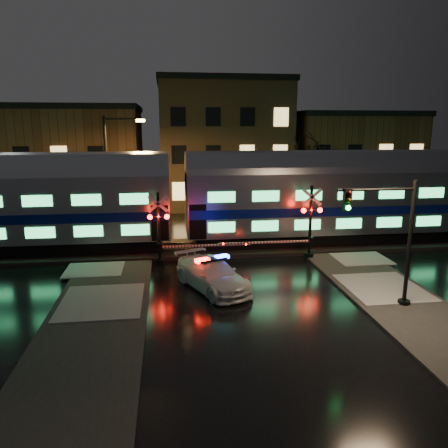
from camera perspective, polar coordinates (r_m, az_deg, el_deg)
The scene contains 13 objects.
ground at distance 22.97m, azimuth 1.77°, elevation -6.70°, with size 120.00×120.00×0.00m, color black.
ballast at distance 27.65m, azimuth 0.10°, elevation -3.06°, with size 90.00×4.20×0.24m, color black.
sidewalk_left at distance 17.39m, azimuth -17.04°, elevation -13.67°, with size 4.00×20.00×0.12m, color #2D2D2D.
sidewalk_right at distance 19.86m, azimuth 24.00°, elevation -10.84°, with size 4.00×20.00×0.12m, color #2D2D2D.
building_left at distance 44.51m, azimuth -19.99°, elevation 7.89°, with size 14.00×10.00×9.00m, color #533120.
building_mid at distance 44.27m, azimuth -0.35°, elevation 10.24°, with size 12.00×11.00×11.50m, color brown.
building_right at distance 47.30m, azimuth 15.72°, elevation 8.11°, with size 12.00×10.00×8.50m, color #533120.
train at distance 26.73m, azimuth -6.06°, elevation 3.49°, with size 51.00×3.12×5.92m.
police_car at distance 20.91m, azimuth -1.54°, elevation -6.59°, with size 3.80×5.28×1.58m.
crossing_signal_right at distance 25.63m, azimuth 10.49°, elevation -0.69°, with size 6.09×0.67×4.32m.
crossing_signal_left at distance 24.42m, azimuth -7.65°, elevation -1.48°, with size 5.79×0.66×4.10m.
traffic_light at distance 19.39m, azimuth 20.96°, elevation -2.21°, with size 3.55×0.67×5.48m.
streetlight at distance 30.74m, azimuth -14.54°, elevation 6.97°, with size 2.77×0.29×8.29m.
Camera 1 is at (-3.54, -21.39, 7.61)m, focal length 35.00 mm.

